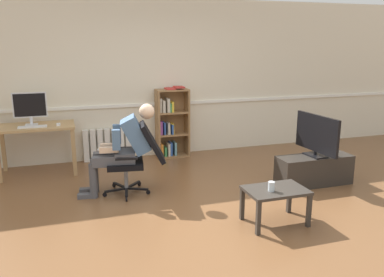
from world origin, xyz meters
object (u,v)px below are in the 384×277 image
object	(u,v)px
computer_mouse	(58,124)
drinking_glass	(271,186)
computer_desk	(36,133)
imac_monitor	(30,106)
person_seated	(123,147)
bookshelf	(170,124)
keyboard	(33,127)
radiator	(107,144)
coffee_table	(275,194)
tv_stand	(314,170)
tv_screen	(317,135)
office_chair	(138,155)

from	to	relation	value
computer_mouse	drinking_glass	distance (m)	3.39
computer_desk	imac_monitor	world-z (taller)	imac_monitor
person_seated	bookshelf	bearing A→B (deg)	154.64
bookshelf	computer_desk	bearing A→B (deg)	-172.42
person_seated	drinking_glass	bearing A→B (deg)	52.29
computer_mouse	drinking_glass	xyz separation A→B (m)	(2.18, -2.58, -0.31)
keyboard	bookshelf	bearing A→B (deg)	11.00
imac_monitor	bookshelf	size ratio (longest dim) A/B	0.40
keyboard	radiator	distance (m)	1.33
computer_mouse	coffee_table	bearing A→B (deg)	-48.28
computer_mouse	tv_stand	xyz separation A→B (m)	(3.41, -1.60, -0.56)
bookshelf	radiator	xyz separation A→B (m)	(-1.09, 0.10, -0.31)
tv_stand	coffee_table	distance (m)	1.49
keyboard	person_seated	world-z (taller)	person_seated
computer_mouse	tv_screen	xyz separation A→B (m)	(3.41, -1.60, -0.05)
office_chair	coffee_table	distance (m)	1.90
bookshelf	person_seated	xyz separation A→B (m)	(-1.04, -1.53, 0.06)
office_chair	tv_stand	xyz separation A→B (m)	(2.43, -0.46, -0.31)
keyboard	radiator	xyz separation A→B (m)	(1.12, 0.53, -0.49)
keyboard	computer_mouse	size ratio (longest dim) A/B	4.03
imac_monitor	drinking_glass	size ratio (longest dim) A/B	4.59
office_chair	imac_monitor	bearing A→B (deg)	-125.41
computer_mouse	drinking_glass	size ratio (longest dim) A/B	0.93
computer_desk	keyboard	distance (m)	0.19
computer_desk	computer_mouse	size ratio (longest dim) A/B	11.22
person_seated	drinking_glass	xyz separation A→B (m)	(1.38, -1.46, -0.19)
tv_screen	coffee_table	xyz separation A→B (m)	(-1.15, -0.93, -0.38)
imac_monitor	keyboard	bearing A→B (deg)	-83.07
imac_monitor	bookshelf	bearing A→B (deg)	5.42
computer_desk	office_chair	xyz separation A→B (m)	(1.31, -1.27, -0.12)
keyboard	tv_screen	xyz separation A→B (m)	(3.78, -1.58, -0.04)
computer_desk	coffee_table	xyz separation A→B (m)	(2.59, -2.66, -0.30)
person_seated	coffee_table	size ratio (longest dim) A/B	1.79
office_chair	coffee_table	xyz separation A→B (m)	(1.28, -1.39, -0.18)
imac_monitor	person_seated	bearing A→B (deg)	-47.84
office_chair	tv_stand	world-z (taller)	office_chair
person_seated	radiator	bearing A→B (deg)	-169.32
imac_monitor	coffee_table	bearing A→B (deg)	-45.89
imac_monitor	coffee_table	xyz separation A→B (m)	(2.65, -2.73, -0.70)
bookshelf	radiator	size ratio (longest dim) A/B	1.55
tv_stand	drinking_glass	world-z (taller)	drinking_glass
keyboard	tv_stand	world-z (taller)	keyboard
tv_stand	tv_screen	distance (m)	0.51
bookshelf	person_seated	size ratio (longest dim) A/B	1.03
imac_monitor	computer_desk	bearing A→B (deg)	-52.57
computer_mouse	coffee_table	world-z (taller)	computer_mouse
tv_stand	keyboard	bearing A→B (deg)	157.23
imac_monitor	computer_mouse	distance (m)	0.51
imac_monitor	tv_screen	world-z (taller)	imac_monitor
coffee_table	bookshelf	bearing A→B (deg)	98.01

